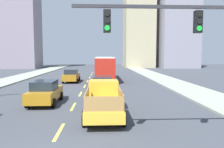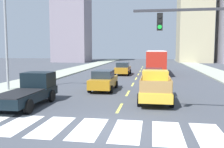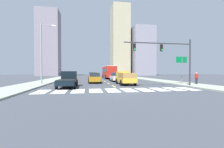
# 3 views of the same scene
# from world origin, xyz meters

# --- Properties ---
(ground_plane) EXTENTS (160.00, 160.00, 0.00)m
(ground_plane) POSITION_xyz_m (0.00, 0.00, 0.00)
(ground_plane) COLOR #3C4048
(sidewalk_right) EXTENTS (3.95, 110.00, 0.15)m
(sidewalk_right) POSITION_xyz_m (10.99, 18.00, 0.07)
(sidewalk_right) COLOR #949C8B
(sidewalk_right) RESTS_ON ground
(sidewalk_left) EXTENTS (3.95, 110.00, 0.15)m
(sidewalk_left) POSITION_xyz_m (-10.99, 18.00, 0.07)
(sidewalk_left) COLOR #949C8B
(sidewalk_left) RESTS_ON ground
(crosswalk_stripe_0) EXTENTS (1.24, 3.14, 0.01)m
(crosswalk_stripe_0) POSITION_xyz_m (-7.66, 0.00, 0.00)
(crosswalk_stripe_0) COLOR white
(crosswalk_stripe_0) RESTS_ON ground
(crosswalk_stripe_1) EXTENTS (1.24, 3.14, 0.01)m
(crosswalk_stripe_1) POSITION_xyz_m (-5.96, 0.00, 0.00)
(crosswalk_stripe_1) COLOR white
(crosswalk_stripe_1) RESTS_ON ground
(crosswalk_stripe_2) EXTENTS (1.24, 3.14, 0.01)m
(crosswalk_stripe_2) POSITION_xyz_m (-4.26, 0.00, 0.00)
(crosswalk_stripe_2) COLOR white
(crosswalk_stripe_2) RESTS_ON ground
(crosswalk_stripe_3) EXTENTS (1.24, 3.14, 0.01)m
(crosswalk_stripe_3) POSITION_xyz_m (-2.55, 0.00, 0.00)
(crosswalk_stripe_3) COLOR white
(crosswalk_stripe_3) RESTS_ON ground
(crosswalk_stripe_4) EXTENTS (1.24, 3.14, 0.01)m
(crosswalk_stripe_4) POSITION_xyz_m (-0.85, 0.00, 0.00)
(crosswalk_stripe_4) COLOR white
(crosswalk_stripe_4) RESTS_ON ground
(crosswalk_stripe_5) EXTENTS (1.24, 3.14, 0.01)m
(crosswalk_stripe_5) POSITION_xyz_m (0.85, 0.00, 0.00)
(crosswalk_stripe_5) COLOR white
(crosswalk_stripe_5) RESTS_ON ground
(crosswalk_stripe_6) EXTENTS (1.24, 3.14, 0.01)m
(crosswalk_stripe_6) POSITION_xyz_m (2.55, 0.00, 0.00)
(crosswalk_stripe_6) COLOR white
(crosswalk_stripe_6) RESTS_ON ground
(crosswalk_stripe_7) EXTENTS (1.24, 3.14, 0.01)m
(crosswalk_stripe_7) POSITION_xyz_m (4.26, 0.00, 0.00)
(crosswalk_stripe_7) COLOR white
(crosswalk_stripe_7) RESTS_ON ground
(crosswalk_stripe_8) EXTENTS (1.24, 3.14, 0.01)m
(crosswalk_stripe_8) POSITION_xyz_m (5.96, 0.00, 0.00)
(crosswalk_stripe_8) COLOR white
(crosswalk_stripe_8) RESTS_ON ground
(crosswalk_stripe_9) EXTENTS (1.24, 3.14, 0.01)m
(crosswalk_stripe_9) POSITION_xyz_m (7.66, 0.00, 0.00)
(crosswalk_stripe_9) COLOR white
(crosswalk_stripe_9) RESTS_ON ground
(lane_dash_0) EXTENTS (0.16, 2.40, 0.01)m
(lane_dash_0) POSITION_xyz_m (0.00, 4.00, 0.00)
(lane_dash_0) COLOR #D8D64E
(lane_dash_0) RESTS_ON ground
(lane_dash_1) EXTENTS (0.16, 2.40, 0.01)m
(lane_dash_1) POSITION_xyz_m (0.00, 9.00, 0.00)
(lane_dash_1) COLOR #D8D64E
(lane_dash_1) RESTS_ON ground
(lane_dash_2) EXTENTS (0.16, 2.40, 0.01)m
(lane_dash_2) POSITION_xyz_m (0.00, 14.00, 0.00)
(lane_dash_2) COLOR #D8D64E
(lane_dash_2) RESTS_ON ground
(lane_dash_3) EXTENTS (0.16, 2.40, 0.01)m
(lane_dash_3) POSITION_xyz_m (0.00, 19.00, 0.00)
(lane_dash_3) COLOR #D8D64E
(lane_dash_3) RESTS_ON ground
(lane_dash_4) EXTENTS (0.16, 2.40, 0.01)m
(lane_dash_4) POSITION_xyz_m (0.00, 24.00, 0.00)
(lane_dash_4) COLOR #D8D64E
(lane_dash_4) RESTS_ON ground
(lane_dash_5) EXTENTS (0.16, 2.40, 0.01)m
(lane_dash_5) POSITION_xyz_m (0.00, 29.00, 0.00)
(lane_dash_5) COLOR #D8D64E
(lane_dash_5) RESTS_ON ground
(lane_dash_6) EXTENTS (0.16, 2.40, 0.01)m
(lane_dash_6) POSITION_xyz_m (0.00, 34.00, 0.00)
(lane_dash_6) COLOR #D8D64E
(lane_dash_6) RESTS_ON ground
(lane_dash_7) EXTENTS (0.16, 2.40, 0.01)m
(lane_dash_7) POSITION_xyz_m (0.00, 39.00, 0.00)
(lane_dash_7) COLOR #D8D64E
(lane_dash_7) RESTS_ON ground
(pickup_stakebed) EXTENTS (2.18, 5.20, 1.96)m
(pickup_stakebed) POSITION_xyz_m (2.11, 6.65, 0.94)
(pickup_stakebed) COLOR gold
(pickup_stakebed) RESTS_ON ground
(pickup_dark) EXTENTS (2.18, 5.20, 1.96)m
(pickup_dark) POSITION_xyz_m (-5.70, 3.97, 0.92)
(pickup_dark) COLOR black
(pickup_dark) RESTS_ON ground
(city_bus) EXTENTS (2.72, 10.80, 3.32)m
(city_bus) POSITION_xyz_m (2.38, 25.08, 1.95)
(city_bus) COLOR #AF2317
(city_bus) RESTS_ON ground
(sedan_near_right) EXTENTS (2.02, 4.40, 1.72)m
(sedan_near_right) POSITION_xyz_m (-2.10, 23.08, 0.86)
(sedan_near_right) COLOR #A36D19
(sedan_near_right) RESTS_ON ground
(sedan_far) EXTENTS (2.02, 4.40, 1.72)m
(sedan_far) POSITION_xyz_m (-2.20, 10.08, 0.86)
(sedan_far) COLOR #A97417
(sedan_far) RESTS_ON ground
(sedan_near_left) EXTENTS (2.02, 4.40, 1.72)m
(sedan_near_left) POSITION_xyz_m (2.02, 13.12, 0.86)
(sedan_near_left) COLOR silver
(sedan_near_left) RESTS_ON ground
(traffic_signal_gantry) EXTENTS (8.79, 0.27, 6.00)m
(traffic_signal_gantry) POSITION_xyz_m (6.81, 2.25, 4.19)
(traffic_signal_gantry) COLOR #2D2D33
(traffic_signal_gantry) RESTS_ON ground
(direction_sign_green) EXTENTS (1.70, 0.12, 4.20)m
(direction_sign_green) POSITION_xyz_m (10.32, 5.01, 3.03)
(direction_sign_green) COLOR slate
(direction_sign_green) RESTS_ON ground
(streetlight_left) EXTENTS (2.20, 0.28, 9.00)m
(streetlight_left) POSITION_xyz_m (-9.86, 8.37, 4.97)
(streetlight_left) COLOR gray
(streetlight_left) RESTS_ON ground
(pedestrian_waiting) EXTENTS (0.53, 0.34, 1.64)m
(pedestrian_waiting) POSITION_xyz_m (11.91, 3.94, 1.12)
(pedestrian_waiting) COLOR black
(pedestrian_waiting) RESTS_ON sidewalk_right
(tower_tall_centre) EXTENTS (10.17, 8.86, 23.60)m
(tower_tall_centre) POSITION_xyz_m (23.58, 55.52, 11.80)
(tower_tall_centre) COLOR gray
(tower_tall_centre) RESTS_ON ground
(block_mid_left) EXTENTS (9.41, 8.25, 28.92)m
(block_mid_left) POSITION_xyz_m (-20.30, 55.65, 14.46)
(block_mid_left) COLOR gray
(block_mid_left) RESTS_ON ground
(block_mid_right) EXTENTS (8.37, 10.42, 34.44)m
(block_mid_right) POSITION_xyz_m (12.90, 59.39, 17.22)
(block_mid_right) COLOR tan
(block_mid_right) RESTS_ON ground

